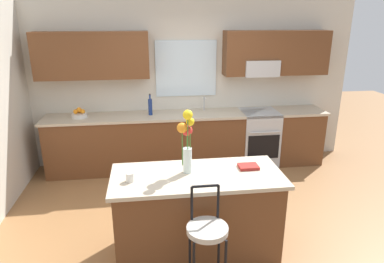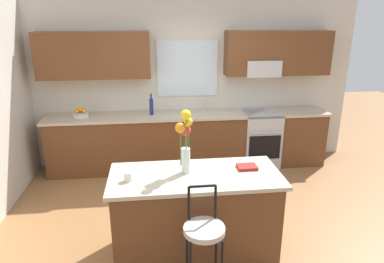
# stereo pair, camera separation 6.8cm
# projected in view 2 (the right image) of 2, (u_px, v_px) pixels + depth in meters

# --- Properties ---
(ground_plane) EXTENTS (14.00, 14.00, 0.00)m
(ground_plane) POSITION_uv_depth(u_px,v_px,m) (205.00, 222.00, 4.26)
(ground_plane) COLOR olive
(back_wall_assembly) EXTENTS (5.60, 0.50, 2.70)m
(back_wall_assembly) POSITION_uv_depth(u_px,v_px,m) (189.00, 74.00, 5.65)
(back_wall_assembly) COLOR beige
(back_wall_assembly) RESTS_ON ground
(counter_run) EXTENTS (4.56, 0.64, 0.92)m
(counter_run) POSITION_uv_depth(u_px,v_px,m) (190.00, 140.00, 5.71)
(counter_run) COLOR brown
(counter_run) RESTS_ON ground
(sink_faucet) EXTENTS (0.02, 0.13, 0.23)m
(sink_faucet) POSITION_uv_depth(u_px,v_px,m) (206.00, 102.00, 5.69)
(sink_faucet) COLOR #B7BABC
(sink_faucet) RESTS_ON counter_run
(oven_range) EXTENTS (0.60, 0.64, 0.92)m
(oven_range) POSITION_uv_depth(u_px,v_px,m) (259.00, 138.00, 5.82)
(oven_range) COLOR #B7BABC
(oven_range) RESTS_ON ground
(kitchen_island) EXTENTS (1.72, 0.76, 0.92)m
(kitchen_island) POSITION_uv_depth(u_px,v_px,m) (195.00, 214.00, 3.58)
(kitchen_island) COLOR brown
(kitchen_island) RESTS_ON ground
(bar_stool_near) EXTENTS (0.36, 0.36, 1.04)m
(bar_stool_near) POSITION_uv_depth(u_px,v_px,m) (204.00, 234.00, 2.97)
(bar_stool_near) COLOR black
(bar_stool_near) RESTS_ON ground
(flower_vase) EXTENTS (0.17, 0.18, 0.66)m
(flower_vase) POSITION_uv_depth(u_px,v_px,m) (185.00, 138.00, 3.37)
(flower_vase) COLOR silver
(flower_vase) RESTS_ON kitchen_island
(mug_ceramic) EXTENTS (0.08, 0.08, 0.09)m
(mug_ceramic) POSITION_uv_depth(u_px,v_px,m) (128.00, 177.00, 3.28)
(mug_ceramic) COLOR silver
(mug_ceramic) RESTS_ON kitchen_island
(cookbook) EXTENTS (0.20, 0.15, 0.03)m
(cookbook) POSITION_uv_depth(u_px,v_px,m) (247.00, 167.00, 3.56)
(cookbook) COLOR maroon
(cookbook) RESTS_ON kitchen_island
(fruit_bowl_oranges) EXTENTS (0.24, 0.24, 0.16)m
(fruit_bowl_oranges) POSITION_uv_depth(u_px,v_px,m) (81.00, 114.00, 5.37)
(fruit_bowl_oranges) COLOR silver
(fruit_bowl_oranges) RESTS_ON counter_run
(bottle_olive_oil) EXTENTS (0.06, 0.06, 0.34)m
(bottle_olive_oil) POSITION_uv_depth(u_px,v_px,m) (151.00, 106.00, 5.46)
(bottle_olive_oil) COLOR navy
(bottle_olive_oil) RESTS_ON counter_run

